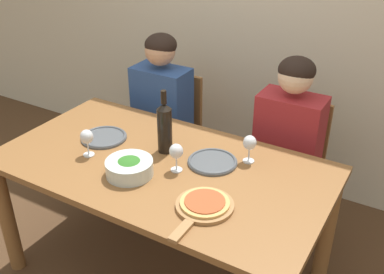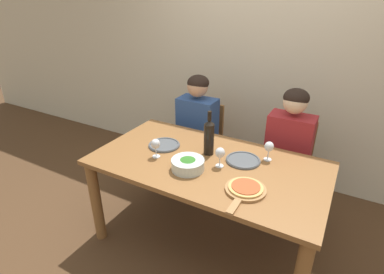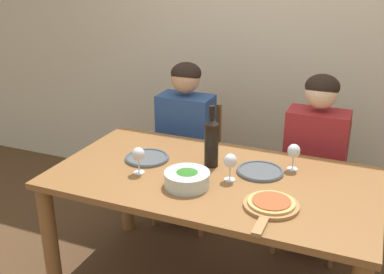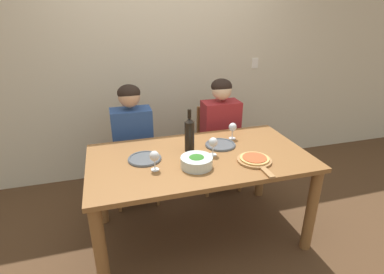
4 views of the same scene
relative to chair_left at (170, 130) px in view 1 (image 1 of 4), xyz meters
The scene contains 15 objects.
ground_plane 1.03m from the chair_left, 59.55° to the right, with size 40.00×40.00×0.00m, color #4C331E.
back_wall 1.11m from the chair_left, 48.67° to the left, with size 10.00×0.06×2.70m.
dining_table 0.93m from the chair_left, 59.55° to the right, with size 1.73×0.94×0.77m.
chair_left is the anchor object (origin of this frame).
chair_right 0.91m from the chair_left, ahead, with size 0.42×0.42×0.88m.
person_woman 0.27m from the chair_left, 90.00° to the right, with size 0.47×0.51×1.22m.
person_man 0.95m from the chair_left, ahead, with size 0.47×0.51×1.22m.
wine_bottle 0.90m from the chair_left, 58.49° to the right, with size 0.08×0.08×0.35m.
broccoli_bowl 1.08m from the chair_left, 67.97° to the right, with size 0.24×0.24×0.09m.
dinner_plate_left 0.79m from the chair_left, 87.43° to the right, with size 0.26×0.26×0.02m.
dinner_plate_right 0.99m from the chair_left, 43.31° to the right, with size 0.26×0.26×0.02m.
pizza_on_board 1.34m from the chair_left, 50.26° to the right, with size 0.26×0.40×0.04m.
wine_glass_left 1.00m from the chair_left, 84.82° to the right, with size 0.07×0.07×0.15m.
wine_glass_right 1.08m from the chair_left, 32.63° to the right, with size 0.07×0.07×0.15m.
wine_glass_centre 1.06m from the chair_left, 54.83° to the right, with size 0.07×0.07×0.15m.
Camera 1 is at (1.14, -1.62, 2.01)m, focal length 42.00 mm.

